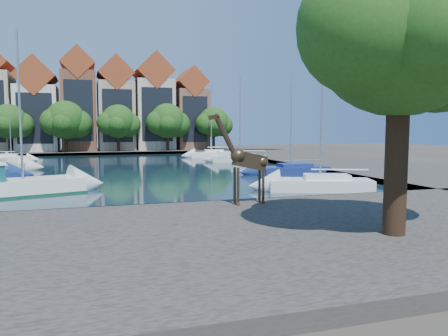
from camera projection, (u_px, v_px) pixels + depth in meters
The scene contains 22 objects.
ground at pixel (151, 213), 22.13m from camera, with size 160.00×160.00×0.00m, color #38332B.
water_basin at pixel (118, 169), 44.91m from camera, with size 38.00×50.00×0.08m, color black.
near_quay at pixel (179, 243), 15.46m from camera, with size 50.00×14.00×0.50m, color #47443E.
far_quay at pixel (105, 151), 75.26m from camera, with size 60.00×16.00×0.50m, color #47443E.
right_quay at pixel (331, 162), 52.40m from camera, with size 14.00×52.00×0.50m, color #47443E.
plane_tree at pixel (404, 32), 15.16m from camera, with size 8.32×6.40×10.62m.
townhouse_west_inner at pixel (37, 109), 71.44m from camera, with size 6.43×9.18×15.15m.
townhouse_center at pixel (79, 103), 73.30m from camera, with size 5.44×9.18×16.93m.
townhouse_east_inner at pixel (116, 108), 75.16m from camera, with size 5.94×9.18×15.79m.
townhouse_east_mid at pixel (153, 106), 77.08m from camera, with size 6.43×9.18×16.65m.
townhouse_east_end at pixel (189, 112), 79.12m from camera, with size 5.44×9.18×14.43m.
far_tree_west at pixel (9, 123), 65.41m from camera, with size 6.76×5.20×7.36m.
far_tree_mid_west at pixel (66, 121), 67.80m from camera, with size 7.80×6.00×8.00m.
far_tree_mid_east at pixel (119, 123), 70.22m from camera, with size 7.02×5.40×7.52m.
far_tree_east at pixel (168, 122), 72.61m from camera, with size 7.54×5.80×7.84m.
far_tree_far_east at pixel (214, 123), 75.03m from camera, with size 6.76×5.20×7.36m.
giraffe_statue at pixel (245, 160), 21.79m from camera, with size 3.15×0.72×4.50m.
sailboat_left_d at pixel (11, 157), 54.58m from camera, with size 4.62×1.79×7.81m.
sailboat_right_a at pixel (320, 182), 29.47m from camera, with size 7.20×4.63×10.63m.
sailboat_right_b at pixel (290, 168), 40.44m from camera, with size 7.00×2.65×9.35m.
sailboat_right_c at pixel (240, 157), 53.68m from camera, with size 6.87×4.62×10.44m.
sailboat_right_d at pixel (211, 153), 62.46m from camera, with size 6.22×2.76×10.39m.
Camera 1 is at (-3.04, -21.93, 4.35)m, focal length 35.00 mm.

